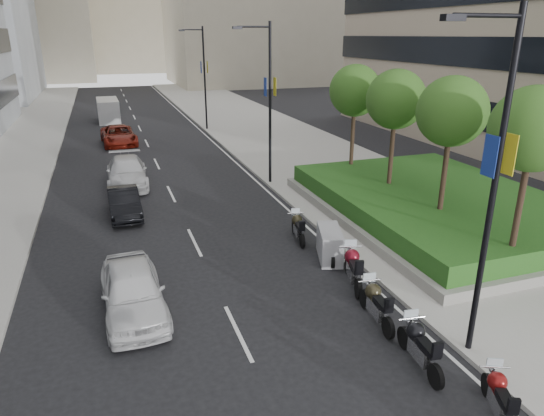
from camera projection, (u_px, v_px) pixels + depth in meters
name	position (u px, v px, depth m)	size (l,w,h in m)	color
ground	(345.00, 414.00, 11.26)	(160.00, 160.00, 0.00)	black
sidewalk_right	(277.00, 139.00, 40.69)	(10.00, 100.00, 0.15)	#9E9B93
lane_edge	(215.00, 144.00, 39.08)	(0.12, 100.00, 0.01)	silver
lane_centre	(149.00, 148.00, 37.49)	(0.12, 100.00, 0.01)	silver
planter	(437.00, 212.00, 23.11)	(10.00, 14.00, 0.40)	gray
hedge	(439.00, 200.00, 22.91)	(9.40, 13.40, 0.80)	#144617
tree_0	(533.00, 130.00, 15.60)	(2.80, 2.80, 6.30)	#332319
tree_1	(452.00, 112.00, 19.16)	(2.80, 2.80, 6.30)	#332319
tree_2	(396.00, 100.00, 22.72)	(2.80, 2.80, 6.30)	#332319
tree_3	(355.00, 91.00, 26.28)	(2.80, 2.80, 6.30)	#332319
lamp_post_0	(491.00, 177.00, 11.71)	(2.34, 0.45, 9.00)	black
lamp_post_1	(267.00, 97.00, 26.84)	(2.34, 0.45, 9.00)	black
lamp_post_2	(203.00, 73.00, 42.85)	(2.34, 0.45, 9.00)	black
motorcycle_1	(499.00, 397.00, 11.01)	(1.01, 1.93, 1.03)	black
motorcycle_2	(419.00, 346.00, 12.72)	(0.77, 2.31, 1.15)	black
motorcycle_3	(376.00, 304.00, 14.71)	(0.78, 2.32, 1.16)	black
motorcycle_4	(353.00, 268.00, 16.89)	(0.99, 2.41, 1.23)	black
motorcycle_5	(330.00, 244.00, 18.87)	(1.39, 2.16, 1.22)	black
motorcycle_6	(298.00, 227.00, 20.63)	(0.71, 2.13, 1.06)	black
car_a	(133.00, 291.00, 15.10)	(1.86, 4.63, 1.58)	silver
car_b	(124.00, 203.00, 23.36)	(1.41, 4.05, 1.33)	black
car_c	(127.00, 172.00, 28.11)	(2.22, 5.46, 1.59)	#BBBABD
car_d	(119.00, 135.00, 38.48)	(2.52, 5.46, 1.52)	maroon
delivery_van	(108.00, 111.00, 48.75)	(2.11, 5.28, 2.20)	#BCBCBE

